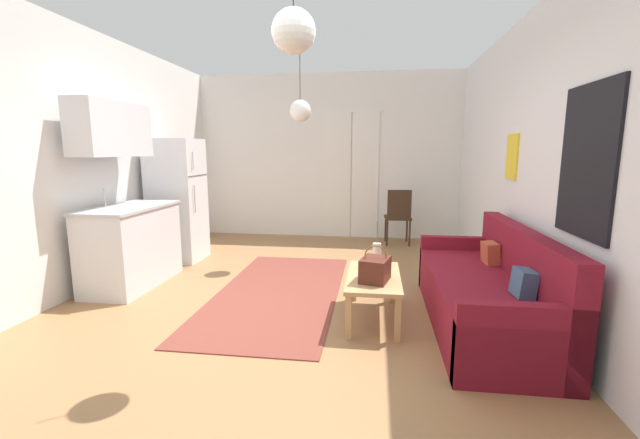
{
  "coord_description": "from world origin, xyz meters",
  "views": [
    {
      "loc": [
        0.85,
        -3.46,
        1.53
      ],
      "look_at": [
        0.2,
        1.35,
        0.71
      ],
      "focal_mm": 22.82,
      "sensor_mm": 36.0,
      "label": 1
    }
  ],
  "objects_px": {
    "bamboo_vase": "(377,254)",
    "pendant_lamp_far": "(300,111)",
    "coffee_table": "(374,281)",
    "refrigerator": "(177,200)",
    "accent_chair": "(398,214)",
    "handbag": "(375,269)",
    "pendant_lamp_near": "(294,31)",
    "couch": "(490,295)"
  },
  "relations": [
    {
      "from": "bamboo_vase",
      "to": "pendant_lamp_near",
      "type": "xyz_separation_m",
      "value": [
        -0.58,
        -1.12,
        1.78
      ]
    },
    {
      "from": "accent_chair",
      "to": "handbag",
      "type": "bearing_deg",
      "value": 80.34
    },
    {
      "from": "pendant_lamp_near",
      "to": "pendant_lamp_far",
      "type": "relative_size",
      "value": 0.73
    },
    {
      "from": "handbag",
      "to": "couch",
      "type": "bearing_deg",
      "value": 8.29
    },
    {
      "from": "accent_chair",
      "to": "pendant_lamp_far",
      "type": "relative_size",
      "value": 0.96
    },
    {
      "from": "bamboo_vase",
      "to": "accent_chair",
      "type": "xyz_separation_m",
      "value": [
        0.35,
        2.74,
        -0.02
      ]
    },
    {
      "from": "coffee_table",
      "to": "bamboo_vase",
      "type": "relative_size",
      "value": 2.17
    },
    {
      "from": "bamboo_vase",
      "to": "handbag",
      "type": "xyz_separation_m",
      "value": [
        -0.01,
        -0.49,
        -0.01
      ]
    },
    {
      "from": "handbag",
      "to": "accent_chair",
      "type": "distance_m",
      "value": 3.25
    },
    {
      "from": "pendant_lamp_far",
      "to": "coffee_table",
      "type": "bearing_deg",
      "value": -60.8
    },
    {
      "from": "coffee_table",
      "to": "pendant_lamp_near",
      "type": "height_order",
      "value": "pendant_lamp_near"
    },
    {
      "from": "coffee_table",
      "to": "accent_chair",
      "type": "height_order",
      "value": "accent_chair"
    },
    {
      "from": "couch",
      "to": "coffee_table",
      "type": "xyz_separation_m",
      "value": [
        -1.01,
        0.01,
        0.07
      ]
    },
    {
      "from": "couch",
      "to": "handbag",
      "type": "bearing_deg",
      "value": -171.71
    },
    {
      "from": "accent_chair",
      "to": "pendant_lamp_near",
      "type": "distance_m",
      "value": 4.36
    },
    {
      "from": "couch",
      "to": "pendant_lamp_near",
      "type": "relative_size",
      "value": 3.07
    },
    {
      "from": "couch",
      "to": "coffee_table",
      "type": "height_order",
      "value": "couch"
    },
    {
      "from": "pendant_lamp_near",
      "to": "handbag",
      "type": "bearing_deg",
      "value": 48.01
    },
    {
      "from": "bamboo_vase",
      "to": "accent_chair",
      "type": "relative_size",
      "value": 0.49
    },
    {
      "from": "refrigerator",
      "to": "pendant_lamp_far",
      "type": "bearing_deg",
      "value": 1.31
    },
    {
      "from": "couch",
      "to": "pendant_lamp_far",
      "type": "xyz_separation_m",
      "value": [
        -2.01,
        1.79,
        1.76
      ]
    },
    {
      "from": "couch",
      "to": "pendant_lamp_near",
      "type": "height_order",
      "value": "pendant_lamp_near"
    },
    {
      "from": "bamboo_vase",
      "to": "handbag",
      "type": "height_order",
      "value": "bamboo_vase"
    },
    {
      "from": "coffee_table",
      "to": "refrigerator",
      "type": "height_order",
      "value": "refrigerator"
    },
    {
      "from": "handbag",
      "to": "pendant_lamp_near",
      "type": "height_order",
      "value": "pendant_lamp_near"
    },
    {
      "from": "coffee_table",
      "to": "accent_chair",
      "type": "bearing_deg",
      "value": 83.0
    },
    {
      "from": "refrigerator",
      "to": "pendant_lamp_near",
      "type": "xyz_separation_m",
      "value": [
        2.18,
        -2.53,
        1.46
      ]
    },
    {
      "from": "handbag",
      "to": "pendant_lamp_far",
      "type": "distance_m",
      "value": 2.66
    },
    {
      "from": "handbag",
      "to": "coffee_table",
      "type": "bearing_deg",
      "value": 94.14
    },
    {
      "from": "accent_chair",
      "to": "pendant_lamp_near",
      "type": "relative_size",
      "value": 1.31
    },
    {
      "from": "refrigerator",
      "to": "accent_chair",
      "type": "relative_size",
      "value": 1.85
    },
    {
      "from": "bamboo_vase",
      "to": "handbag",
      "type": "distance_m",
      "value": 0.49
    },
    {
      "from": "couch",
      "to": "refrigerator",
      "type": "distance_m",
      "value": 4.18
    },
    {
      "from": "coffee_table",
      "to": "accent_chair",
      "type": "xyz_separation_m",
      "value": [
        0.38,
        3.07,
        0.15
      ]
    },
    {
      "from": "bamboo_vase",
      "to": "pendant_lamp_far",
      "type": "relative_size",
      "value": 0.47
    },
    {
      "from": "coffee_table",
      "to": "pendant_lamp_far",
      "type": "relative_size",
      "value": 1.01
    },
    {
      "from": "handbag",
      "to": "pendant_lamp_near",
      "type": "relative_size",
      "value": 0.49
    },
    {
      "from": "handbag",
      "to": "accent_chair",
      "type": "bearing_deg",
      "value": 83.53
    },
    {
      "from": "bamboo_vase",
      "to": "pendant_lamp_far",
      "type": "xyz_separation_m",
      "value": [
        -1.02,
        1.45,
        1.51
      ]
    },
    {
      "from": "bamboo_vase",
      "to": "pendant_lamp_far",
      "type": "distance_m",
      "value": 2.33
    },
    {
      "from": "refrigerator",
      "to": "bamboo_vase",
      "type": "bearing_deg",
      "value": -27.0
    },
    {
      "from": "couch",
      "to": "pendant_lamp_far",
      "type": "bearing_deg",
      "value": 138.27
    }
  ]
}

